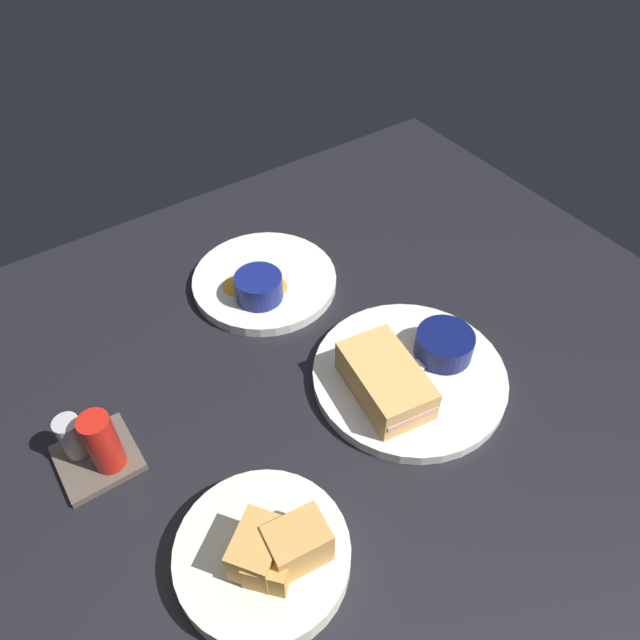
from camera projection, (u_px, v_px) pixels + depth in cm
name	position (u px, v px, depth cm)	size (l,w,h in cm)	color
ground_plane	(366.00, 415.00, 78.22)	(110.00, 110.00, 3.00)	black
plate_sandwich_main	(409.00, 376.00, 79.78)	(25.74, 25.74, 1.60)	silver
sandwich_half_near	(387.00, 382.00, 75.12)	(14.13, 9.41, 4.80)	tan
ramekin_dark_sauce	(444.00, 344.00, 80.09)	(7.79, 7.79, 3.59)	#0C144C
spoon_by_dark_ramekin	(409.00, 371.00, 78.95)	(2.23, 9.87, 0.80)	silver
plate_chips_companion	(265.00, 281.00, 92.74)	(22.14, 22.14, 1.60)	silver
ramekin_light_gravy	(259.00, 286.00, 87.69)	(7.03, 7.03, 3.84)	navy
spoon_by_gravy_ramekin	(258.00, 297.00, 88.63)	(8.34, 7.69, 0.80)	silver
plantain_chip_scatter	(256.00, 283.00, 90.80)	(9.93, 10.72, 0.60)	gold
bread_basket_rear	(266.00, 554.00, 61.57)	(18.37, 18.37, 8.14)	silver
condiment_caddy	(94.00, 446.00, 69.33)	(9.00, 9.00, 9.50)	brown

